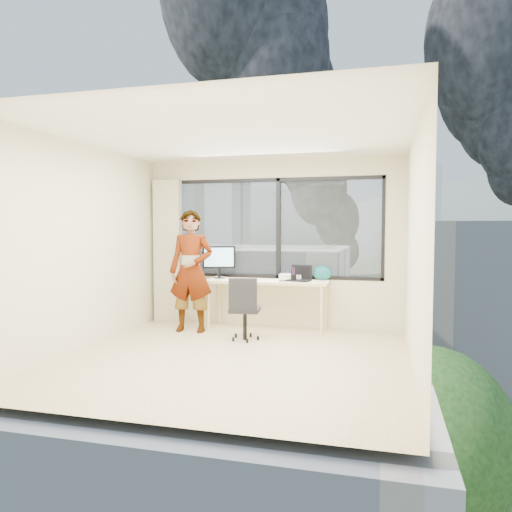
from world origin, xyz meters
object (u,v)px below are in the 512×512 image
(laptop, at_px, (299,274))
(handbag, at_px, (322,273))
(desk, at_px, (267,305))
(chair, at_px, (245,308))
(person, at_px, (191,271))
(game_console, at_px, (291,277))
(monitor, at_px, (219,262))

(laptop, xyz_separation_m, handbag, (0.32, 0.21, 0.00))
(desk, relative_size, chair, 2.04)
(person, relative_size, game_console, 5.34)
(chair, distance_m, game_console, 1.10)
(game_console, bearing_deg, chair, -120.00)
(desk, distance_m, monitor, 1.02)
(person, height_order, game_console, person)
(person, height_order, handbag, person)
(desk, bearing_deg, game_console, 32.85)
(chair, bearing_deg, laptop, 41.79)
(desk, height_order, game_console, game_console)
(laptop, bearing_deg, desk, -168.81)
(desk, xyz_separation_m, game_console, (0.32, 0.21, 0.42))
(person, distance_m, game_console, 1.52)
(desk, distance_m, handbag, 0.96)
(monitor, height_order, game_console, monitor)
(chair, height_order, person, person)
(chair, height_order, monitor, monitor)
(monitor, xyz_separation_m, handbag, (1.60, 0.10, -0.15))
(person, relative_size, monitor, 3.52)
(chair, relative_size, laptop, 2.52)
(monitor, distance_m, laptop, 1.29)
(laptop, bearing_deg, person, -153.69)
(desk, relative_size, game_console, 5.35)
(game_console, relative_size, handbag, 1.18)
(game_console, bearing_deg, monitor, -177.99)
(laptop, relative_size, handbag, 1.23)
(desk, xyz_separation_m, person, (-1.06, -0.40, 0.52))
(monitor, height_order, handbag, monitor)
(monitor, height_order, laptop, monitor)
(chair, xyz_separation_m, laptop, (0.62, 0.71, 0.42))
(laptop, height_order, handbag, handbag)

